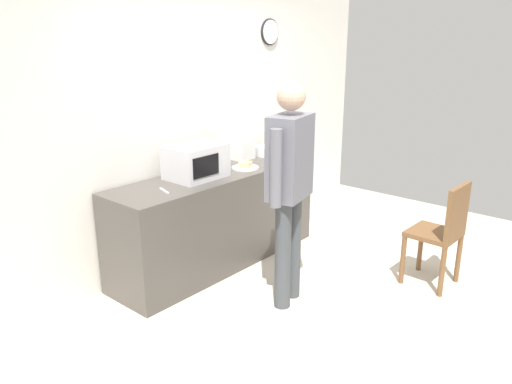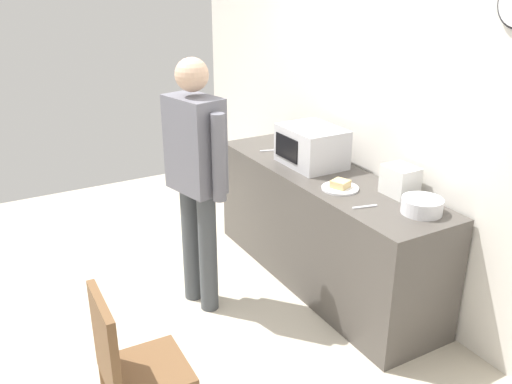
{
  "view_description": "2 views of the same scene",
  "coord_description": "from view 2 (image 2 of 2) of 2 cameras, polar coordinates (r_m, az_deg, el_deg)",
  "views": [
    {
      "loc": [
        -3.25,
        -1.98,
        2.12
      ],
      "look_at": [
        -0.07,
        0.74,
        0.81
      ],
      "focal_mm": 35.17,
      "sensor_mm": 36.0,
      "label": 1
    },
    {
      "loc": [
        3.0,
        -1.11,
        2.32
      ],
      "look_at": [
        -0.21,
        0.7,
        0.81
      ],
      "focal_mm": 38.45,
      "sensor_mm": 36.0,
      "label": 2
    }
  ],
  "objects": [
    {
      "name": "ground_plane",
      "position": [
        3.95,
        -7.56,
        -13.92
      ],
      "size": [
        6.0,
        6.0,
        0.0
      ],
      "primitive_type": "plane",
      "color": "beige"
    },
    {
      "name": "spoon_utensil",
      "position": [
        4.61,
        1.45,
        4.34
      ],
      "size": [
        0.07,
        0.17,
        0.01
      ],
      "primitive_type": "cube",
      "rotation": [
        0.0,
        0.0,
        1.27
      ],
      "color": "silver",
      "rests_on": "kitchen_counter"
    },
    {
      "name": "back_wall",
      "position": [
        4.17,
        12.43,
        7.59
      ],
      "size": [
        5.4,
        0.13,
        2.6
      ],
      "color": "silver",
      "rests_on": "ground_plane"
    },
    {
      "name": "sandwich_plate",
      "position": [
        3.84,
        8.75,
        0.56
      ],
      "size": [
        0.26,
        0.26,
        0.07
      ],
      "color": "white",
      "rests_on": "kitchen_counter"
    },
    {
      "name": "salad_bowl",
      "position": [
        3.57,
        16.88,
        -1.38
      ],
      "size": [
        0.26,
        0.26,
        0.1
      ],
      "primitive_type": "cylinder",
      "color": "white",
      "rests_on": "kitchen_counter"
    },
    {
      "name": "wooden_chair",
      "position": [
        2.86,
        -12.91,
        -17.39
      ],
      "size": [
        0.41,
        0.41,
        0.94
      ],
      "color": "brown",
      "rests_on": "ground_plane"
    },
    {
      "name": "kitchen_counter",
      "position": [
        4.3,
        6.93,
        -3.75
      ],
      "size": [
        2.21,
        0.62,
        0.9
      ],
      "primitive_type": "cube",
      "color": "#4C4742",
      "rests_on": "ground_plane"
    },
    {
      "name": "microwave",
      "position": [
        4.26,
        5.8,
        4.76
      ],
      "size": [
        0.5,
        0.39,
        0.3
      ],
      "color": "silver",
      "rests_on": "kitchen_counter"
    },
    {
      "name": "fork_utensil",
      "position": [
        3.58,
        11.26,
        -1.52
      ],
      "size": [
        0.06,
        0.17,
        0.01
      ],
      "primitive_type": "cube",
      "rotation": [
        0.0,
        0.0,
        1.34
      ],
      "color": "silver",
      "rests_on": "kitchen_counter"
    },
    {
      "name": "person_standing",
      "position": [
        3.74,
        -6.27,
        2.44
      ],
      "size": [
        0.58,
        0.32,
        1.81
      ],
      "color": "#41464B",
      "rests_on": "ground_plane"
    },
    {
      "name": "toaster",
      "position": [
        3.8,
        14.76,
        1.15
      ],
      "size": [
        0.22,
        0.18,
        0.2
      ],
      "primitive_type": "cube",
      "color": "silver",
      "rests_on": "kitchen_counter"
    }
  ]
}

